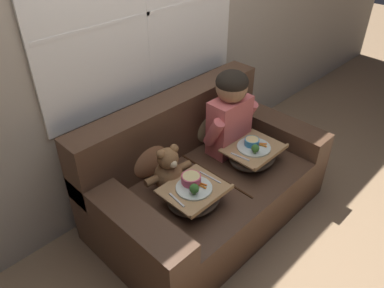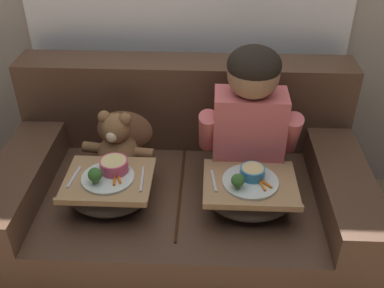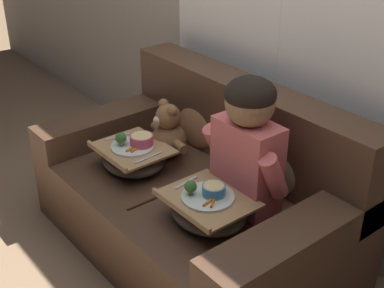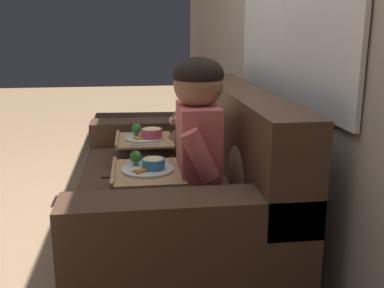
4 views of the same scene
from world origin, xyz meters
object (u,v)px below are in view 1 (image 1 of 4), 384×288
object	(u,v)px
teddy_bear	(169,171)
child_figure	(230,109)
throw_pillow_behind_child	(207,120)
couch	(202,179)
throw_pillow_behind_teddy	(147,153)
lap_tray_child	(253,154)
lap_tray_teddy	(194,195)

from	to	relation	value
teddy_bear	child_figure	bearing A→B (deg)	0.31
child_figure	teddy_bear	world-z (taller)	child_figure
throw_pillow_behind_child	child_figure	size ratio (longest dim) A/B	0.58
couch	throw_pillow_behind_teddy	world-z (taller)	couch
teddy_bear	lap_tray_child	xyz separation A→B (m)	(0.61, -0.23, -0.06)
couch	teddy_bear	bearing A→B (deg)	177.12
throw_pillow_behind_teddy	lap_tray_teddy	distance (m)	0.46
couch	lap_tray_child	bearing A→B (deg)	-35.24
couch	lap_tray_teddy	size ratio (longest dim) A/B	4.39
lap_tray_teddy	child_figure	bearing A→B (deg)	20.87
couch	throw_pillow_behind_teddy	bearing A→B (deg)	142.08
throw_pillow_behind_child	teddy_bear	size ratio (longest dim) A/B	1.06
throw_pillow_behind_teddy	lap_tray_teddy	xyz separation A→B (m)	(0.00, -0.45, -0.09)
throw_pillow_behind_child	couch	bearing A→B (deg)	-142.08
couch	teddy_bear	world-z (taller)	couch
throw_pillow_behind_child	child_figure	world-z (taller)	child_figure
throw_pillow_behind_teddy	child_figure	world-z (taller)	child_figure
throw_pillow_behind_child	lap_tray_child	size ratio (longest dim) A/B	0.93
teddy_bear	throw_pillow_behind_teddy	bearing A→B (deg)	89.83
child_figure	couch	bearing A→B (deg)	-176.50
child_figure	teddy_bear	bearing A→B (deg)	-179.69
throw_pillow_behind_child	lap_tray_teddy	distance (m)	0.77
couch	throw_pillow_behind_child	xyz separation A→B (m)	(0.31, 0.24, 0.27)
throw_pillow_behind_child	throw_pillow_behind_teddy	bearing A→B (deg)	180.00
couch	throw_pillow_behind_child	size ratio (longest dim) A/B	4.46
teddy_bear	lap_tray_teddy	world-z (taller)	teddy_bear
couch	throw_pillow_behind_child	bearing A→B (deg)	37.92
lap_tray_child	lap_tray_teddy	size ratio (longest dim) A/B	1.06
child_figure	lap_tray_child	distance (m)	0.37
lap_tray_child	throw_pillow_behind_child	bearing A→B (deg)	89.95
child_figure	lap_tray_teddy	xyz separation A→B (m)	(-0.61, -0.23, -0.28)
throw_pillow_behind_teddy	lap_tray_child	world-z (taller)	throw_pillow_behind_teddy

